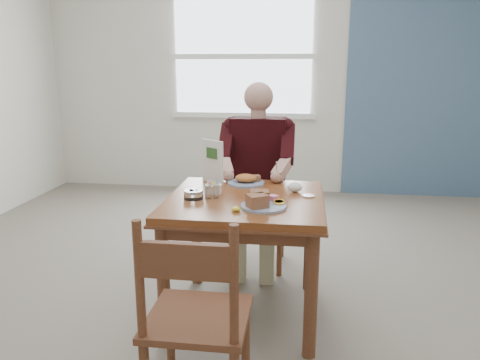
# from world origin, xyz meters

# --- Properties ---
(floor) EXTENTS (6.00, 6.00, 0.00)m
(floor) POSITION_xyz_m (0.00, 0.00, 0.00)
(floor) COLOR #71695B
(floor) RESTS_ON ground
(wall_back) EXTENTS (5.50, 0.00, 5.50)m
(wall_back) POSITION_xyz_m (0.00, 3.00, 1.40)
(wall_back) COLOR beige
(wall_back) RESTS_ON ground
(accent_panel) EXTENTS (1.60, 0.02, 2.80)m
(accent_panel) POSITION_xyz_m (1.60, 2.98, 1.40)
(accent_panel) COLOR #466283
(accent_panel) RESTS_ON ground
(lemon_wedge) EXTENTS (0.06, 0.05, 0.03)m
(lemon_wedge) POSITION_xyz_m (-0.01, -0.28, 0.76)
(lemon_wedge) COLOR yellow
(lemon_wedge) RESTS_ON table
(napkin) EXTENTS (0.10, 0.08, 0.06)m
(napkin) POSITION_xyz_m (0.28, 0.16, 0.78)
(napkin) COLOR white
(napkin) RESTS_ON table
(metal_dish) EXTENTS (0.08, 0.08, 0.01)m
(metal_dish) POSITION_xyz_m (0.37, 0.06, 0.75)
(metal_dish) COLOR silver
(metal_dish) RESTS_ON table
(window) EXTENTS (1.72, 0.04, 1.42)m
(window) POSITION_xyz_m (-0.40, 2.97, 1.60)
(window) COLOR white
(window) RESTS_ON wall_back
(table) EXTENTS (0.92, 0.92, 0.75)m
(table) POSITION_xyz_m (0.00, 0.00, 0.64)
(table) COLOR brown
(table) RESTS_ON ground
(chair_far) EXTENTS (0.42, 0.42, 0.95)m
(chair_far) POSITION_xyz_m (0.00, 0.80, 0.48)
(chair_far) COLOR brown
(chair_far) RESTS_ON ground
(chair_near) EXTENTS (0.42, 0.42, 0.95)m
(chair_near) POSITION_xyz_m (-0.09, -0.92, 0.48)
(chair_near) COLOR brown
(chair_near) RESTS_ON ground
(diner) EXTENTS (0.53, 0.56, 1.39)m
(diner) POSITION_xyz_m (0.00, 0.71, 0.81)
(diner) COLOR tan
(diner) RESTS_ON chair_far
(near_plate) EXTENTS (0.33, 0.33, 0.08)m
(near_plate) POSITION_xyz_m (0.11, -0.18, 0.78)
(near_plate) COLOR white
(near_plate) RESTS_ON table
(far_plate) EXTENTS (0.30, 0.30, 0.06)m
(far_plate) POSITION_xyz_m (-0.03, 0.32, 0.77)
(far_plate) COLOR white
(far_plate) RESTS_ON table
(caddy) EXTENTS (0.13, 0.13, 0.08)m
(caddy) POSITION_xyz_m (-0.20, 0.07, 0.78)
(caddy) COLOR white
(caddy) RESTS_ON table
(shakers) EXTENTS (0.09, 0.05, 0.08)m
(shakers) POSITION_xyz_m (-0.19, -0.04, 0.79)
(shakers) COLOR white
(shakers) RESTS_ON table
(creamer) EXTENTS (0.14, 0.14, 0.05)m
(creamer) POSITION_xyz_m (-0.29, -0.07, 0.78)
(creamer) COLOR white
(creamer) RESTS_ON table
(menu) EXTENTS (0.16, 0.13, 0.28)m
(menu) POSITION_xyz_m (-0.26, 0.34, 0.89)
(menu) COLOR white
(menu) RESTS_ON table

